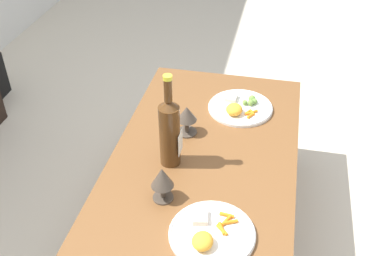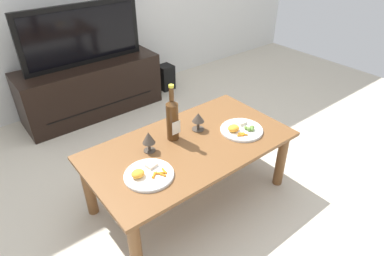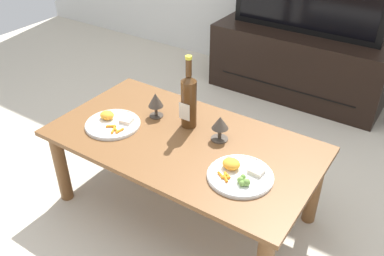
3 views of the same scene
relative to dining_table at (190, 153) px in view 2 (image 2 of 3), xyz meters
name	(u,v)px [view 2 (image 2 of 3)]	position (x,y,z in m)	size (l,w,h in m)	color
ground_plane	(190,196)	(0.00, 0.00, -0.39)	(6.40, 6.40, 0.00)	beige
dining_table	(190,153)	(0.00, 0.00, 0.00)	(1.35, 0.73, 0.47)	brown
tv_stand	(92,88)	(0.00, 1.59, -0.13)	(1.36, 0.47, 0.53)	black
tv_screen	(82,35)	(0.00, 1.59, 0.41)	(1.14, 0.05, 0.55)	black
floor_speaker	(166,77)	(0.89, 1.58, -0.25)	(0.16, 0.16, 0.28)	black
wine_bottle	(172,118)	(-0.05, 0.12, 0.23)	(0.08, 0.08, 0.39)	#4C2D14
goblet_left	(149,139)	(-0.24, 0.10, 0.17)	(0.08, 0.08, 0.14)	#473D33
goblet_right	(198,119)	(0.15, 0.10, 0.16)	(0.09, 0.09, 0.13)	#473D33
dinner_plate_left	(148,174)	(-0.38, -0.10, 0.09)	(0.29, 0.29, 0.05)	white
dinner_plate_right	(241,129)	(0.37, -0.10, 0.09)	(0.29, 0.29, 0.06)	white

